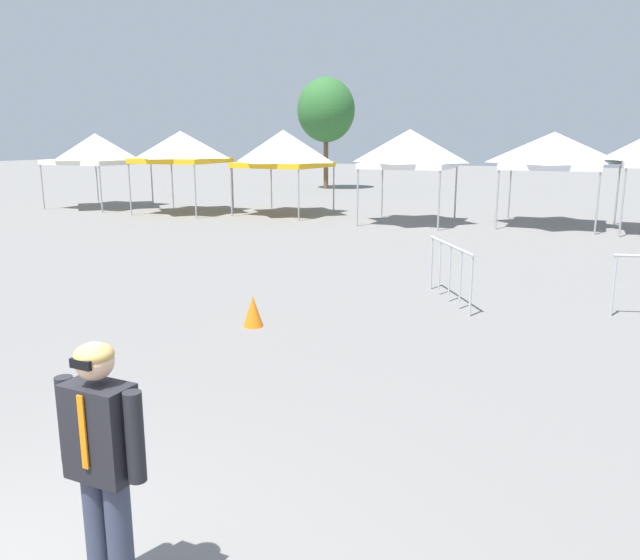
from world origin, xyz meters
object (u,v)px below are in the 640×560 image
object	(u,v)px
canopy_tent_center	(96,149)
traffic_cone_lot_center	(253,311)
tree_behind_tents_left	(326,110)
canopy_tent_left_of_center	(410,149)
canopy_tent_behind_center	(283,149)
canopy_tent_behind_left	(553,151)
person_foreground	(103,459)
crowd_barrier_by_lift	(450,262)
canopy_tent_far_left	(181,147)

from	to	relation	value
canopy_tent_center	traffic_cone_lot_center	distance (m)	20.01
tree_behind_tents_left	canopy_tent_left_of_center	bearing A→B (deg)	-57.40
canopy_tent_behind_center	canopy_tent_behind_left	world-z (taller)	canopy_tent_behind_center
canopy_tent_behind_center	traffic_cone_lot_center	xyz separation A→B (m)	(6.27, -13.97, -2.31)
canopy_tent_behind_center	canopy_tent_left_of_center	bearing A→B (deg)	-8.52
canopy_tent_behind_center	canopy_tent_left_of_center	distance (m)	5.32
canopy_tent_behind_center	traffic_cone_lot_center	bearing A→B (deg)	-65.84
person_foreground	crowd_barrier_by_lift	size ratio (longest dim) A/B	0.99
canopy_tent_behind_center	person_foreground	size ratio (longest dim) A/B	1.87
person_foreground	crowd_barrier_by_lift	bearing A→B (deg)	87.25
canopy_tent_behind_left	canopy_tent_center	bearing A→B (deg)	-176.34
crowd_barrier_by_lift	tree_behind_tents_left	bearing A→B (deg)	117.09
canopy_tent_behind_center	canopy_tent_behind_left	xyz separation A→B (m)	(9.90, 0.40, -0.01)
canopy_tent_behind_left	tree_behind_tents_left	world-z (taller)	tree_behind_tents_left
person_foreground	traffic_cone_lot_center	size ratio (longest dim) A/B	3.51
canopy_tent_center	canopy_tent_left_of_center	bearing A→B (deg)	-0.03
canopy_tent_center	tree_behind_tents_left	distance (m)	14.72
tree_behind_tents_left	canopy_tent_behind_left	bearing A→B (deg)	-42.98
canopy_tent_behind_left	crowd_barrier_by_lift	distance (m)	11.79
canopy_tent_left_of_center	crowd_barrier_by_lift	world-z (taller)	canopy_tent_left_of_center
canopy_tent_center	canopy_tent_left_of_center	size ratio (longest dim) A/B	1.05
canopy_tent_center	canopy_tent_behind_center	xyz separation A→B (m)	(8.60, 0.78, 0.04)
canopy_tent_center	person_foreground	size ratio (longest dim) A/B	1.93
canopy_tent_left_of_center	canopy_tent_center	bearing A→B (deg)	179.97
canopy_tent_center	canopy_tent_behind_left	xyz separation A→B (m)	(18.50, 1.18, 0.03)
canopy_tent_left_of_center	person_foreground	xyz separation A→B (m)	(3.17, -18.97, -1.56)
canopy_tent_left_of_center	crowd_barrier_by_lift	xyz separation A→B (m)	(3.58, -10.41, -1.84)
canopy_tent_center	canopy_tent_behind_left	distance (m)	18.54
tree_behind_tents_left	traffic_cone_lot_center	distance (m)	28.87
canopy_tent_left_of_center	crowd_barrier_by_lift	distance (m)	11.16
canopy_tent_left_of_center	canopy_tent_behind_left	xyz separation A→B (m)	(4.64, 1.19, -0.04)
canopy_tent_behind_center	traffic_cone_lot_center	size ratio (longest dim) A/B	6.55
canopy_tent_behind_center	traffic_cone_lot_center	world-z (taller)	canopy_tent_behind_center
canopy_tent_behind_center	crowd_barrier_by_lift	distance (m)	14.38
canopy_tent_far_left	person_foreground	bearing A→B (deg)	-56.35
person_foreground	crowd_barrier_by_lift	distance (m)	8.57
canopy_tent_behind_center	canopy_tent_center	bearing A→B (deg)	-174.82
canopy_tent_behind_left	tree_behind_tents_left	bearing A→B (deg)	137.02
canopy_tent_center	canopy_tent_left_of_center	xyz separation A→B (m)	(13.86, -0.01, 0.08)
canopy_tent_behind_center	tree_behind_tents_left	bearing A→B (deg)	105.09
canopy_tent_behind_left	person_foreground	distance (m)	20.27
canopy_tent_far_left	tree_behind_tents_left	bearing A→B (deg)	87.83
canopy_tent_center	tree_behind_tents_left	world-z (taller)	tree_behind_tents_left
canopy_tent_center	canopy_tent_behind_center	world-z (taller)	canopy_tent_behind_center
crowd_barrier_by_lift	canopy_tent_behind_center	bearing A→B (deg)	128.27
canopy_tent_behind_left	tree_behind_tents_left	xyz separation A→B (m)	(-13.36, 12.45, 2.03)
canopy_tent_behind_center	tree_behind_tents_left	xyz separation A→B (m)	(-3.47, 12.86, 2.02)
canopy_tent_behind_center	person_foreground	bearing A→B (deg)	-66.91
canopy_tent_center	crowd_barrier_by_lift	xyz separation A→B (m)	(17.44, -10.42, -1.76)
crowd_barrier_by_lift	canopy_tent_behind_left	bearing A→B (deg)	84.77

